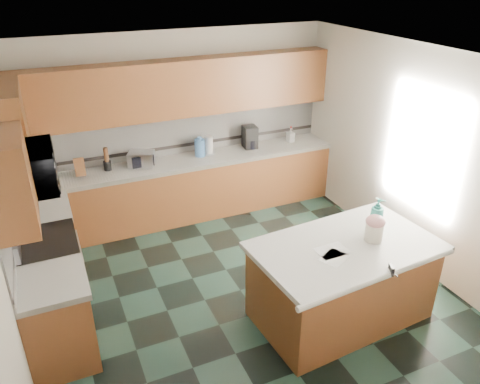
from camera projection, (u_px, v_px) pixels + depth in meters
floor at (240, 290)px, 5.57m from camera, size 4.60×4.60×0.00m
ceiling at (240, 59)px, 4.37m from camera, size 4.60×4.60×0.00m
wall_back at (177, 125)px, 6.87m from camera, size 4.60×0.04×2.70m
wall_front at (383, 330)px, 3.07m from camera, size 4.60×0.04×2.70m
wall_left at (1, 235)px, 4.13m from camera, size 0.04×4.60×2.70m
wall_right at (411, 156)px, 5.81m from camera, size 0.04×4.60×2.70m
back_base_cab at (187, 190)px, 7.02m from camera, size 4.60×0.60×0.86m
back_countertop at (185, 162)px, 6.81m from camera, size 4.60×0.64×0.06m
back_upper_cab at (178, 88)px, 6.46m from camera, size 4.60×0.33×0.78m
back_backsplash at (178, 133)px, 6.90m from camera, size 4.60×0.02×0.63m
back_accent_band at (179, 146)px, 6.98m from camera, size 4.60×0.01×0.05m
left_base_cab_rear at (48, 243)px, 5.72m from camera, size 0.60×0.82×0.86m
left_counter_rear at (41, 210)px, 5.51m from camera, size 0.64×0.82×0.06m
left_base_cab_front at (59, 322)px, 4.46m from camera, size 0.60×0.72×0.86m
left_counter_front at (50, 283)px, 4.26m from camera, size 0.64×0.72×0.06m
left_backsplash at (8, 217)px, 4.65m from camera, size 0.02×2.30×0.63m
left_accent_band at (13, 234)px, 4.74m from camera, size 0.01×2.30×0.05m
left_upper_cab_rear at (9, 122)px, 5.10m from camera, size 0.33×1.09×0.78m
left_upper_cab_front at (9, 182)px, 3.74m from camera, size 0.33×0.72×0.78m
range_body at (53, 278)px, 5.07m from camera, size 0.60×0.76×0.88m
range_oven_door at (81, 275)px, 5.19m from camera, size 0.02×0.68×0.55m
range_cooktop at (45, 242)px, 4.86m from camera, size 0.62×0.78×0.04m
range_handle at (79, 245)px, 5.03m from camera, size 0.02×0.66×0.02m
range_backguard at (16, 238)px, 4.71m from camera, size 0.06×0.76×0.18m
microwave at (29, 169)px, 4.49m from camera, size 0.50×0.73×0.41m
island_base at (342, 283)px, 5.00m from camera, size 1.86×1.16×0.86m
island_top at (346, 247)px, 4.79m from camera, size 1.97×1.26×0.06m
island_bullnose at (381, 278)px, 4.34m from camera, size 1.89×0.21×0.06m
treat_jar at (374, 232)px, 4.82m from camera, size 0.19×0.19×0.19m
treat_jar_lid at (376, 221)px, 4.77m from camera, size 0.20×0.20×0.13m
treat_jar_knob at (376, 218)px, 4.75m from camera, size 0.07×0.02×0.02m
treat_jar_knob_end_l at (373, 218)px, 4.73m from camera, size 0.03×0.03×0.03m
treat_jar_knob_end_r at (379, 217)px, 4.76m from camera, size 0.03×0.03×0.03m
soap_bottle_island at (377, 215)px, 4.93m from camera, size 0.20×0.20×0.39m
paper_sheet_a at (334, 258)px, 4.57m from camera, size 0.34×0.31×0.00m
paper_sheet_b at (332, 251)px, 4.68m from camera, size 0.32×0.25×0.00m
clamp_body at (391, 270)px, 4.38m from camera, size 0.06×0.10×0.09m
clamp_handle at (395, 275)px, 4.34m from camera, size 0.02×0.07×0.02m
knife_block at (80, 167)px, 6.26m from camera, size 0.14×0.19×0.27m
utensil_crock at (108, 166)px, 6.45m from camera, size 0.11×0.11×0.13m
utensil_bundle at (106, 155)px, 6.37m from camera, size 0.06×0.06×0.19m
toaster_oven at (141, 159)px, 6.57m from camera, size 0.42×0.36×0.20m
toaster_oven_door at (143, 162)px, 6.48m from camera, size 0.31×0.01×0.16m
paper_towel at (209, 145)px, 6.97m from camera, size 0.12×0.12×0.27m
paper_towel_base at (209, 153)px, 7.03m from camera, size 0.18×0.18×0.01m
water_jug at (200, 148)px, 6.89m from camera, size 0.16×0.16×0.26m
water_jug_neck at (200, 138)px, 6.82m from camera, size 0.07×0.07×0.04m
coffee_maker at (250, 137)px, 7.18m from camera, size 0.22×0.24×0.34m
coffee_carafe at (251, 144)px, 7.18m from camera, size 0.14×0.14×0.14m
soap_bottle_back at (291, 135)px, 7.43m from camera, size 0.11×0.12×0.23m
soap_back_cap at (291, 127)px, 7.38m from camera, size 0.02×0.02×0.03m
window_light_proxy at (423, 150)px, 5.57m from camera, size 0.02×1.40×1.10m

